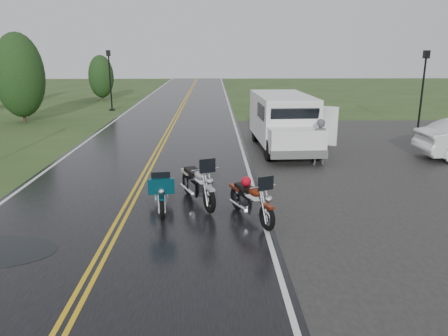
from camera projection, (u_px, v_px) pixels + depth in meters
name	position (u px, v px, depth m)	size (l,w,h in m)	color
ground	(118.00, 226.00, 11.32)	(120.00, 120.00, 0.00)	#2D471E
road	(162.00, 145.00, 20.96)	(8.00, 100.00, 0.04)	black
parking_pad	(439.00, 171.00, 16.41)	(14.00, 24.00, 0.03)	black
motorcycle_red	(267.00, 207.00, 10.74)	(0.83, 2.30, 1.36)	#5F1D0A
motorcycle_teal	(162.00, 199.00, 11.45)	(0.79, 2.18, 1.29)	#05333E
motorcycle_silver	(209.00, 189.00, 11.88)	(0.92, 2.53, 1.49)	#96989D
van_white	(270.00, 131.00, 17.55)	(2.41, 6.44, 2.53)	white
person_at_van	(319.00, 143.00, 17.02)	(0.67, 0.44, 1.83)	#515156
lamp_post_far_left	(110.00, 80.00, 32.28)	(0.38, 0.38, 4.45)	black
lamp_post_far_right	(422.00, 92.00, 23.58)	(0.38, 0.38, 4.45)	black
tree_left_mid	(20.00, 85.00, 26.92)	(3.00, 3.00, 4.69)	#1E3D19
tree_left_far	(101.00, 81.00, 39.06)	(2.22, 2.22, 3.41)	#1E3D19
pine_left_far	(7.00, 75.00, 34.96)	(2.38, 2.38, 4.96)	#1E3D19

